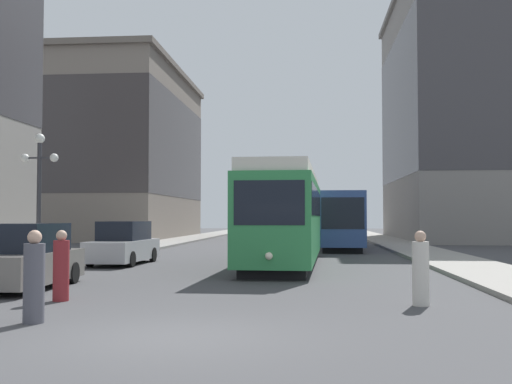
# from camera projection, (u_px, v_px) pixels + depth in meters

# --- Properties ---
(ground_plane) EXTENTS (200.00, 200.00, 0.00)m
(ground_plane) POSITION_uv_depth(u_px,v_px,m) (171.00, 337.00, 10.20)
(ground_plane) COLOR #424244
(sidewalk_left) EXTENTS (3.15, 120.00, 0.15)m
(sidewalk_left) POSITION_uv_depth(u_px,v_px,m) (180.00, 240.00, 50.76)
(sidewalk_left) COLOR gray
(sidewalk_left) RESTS_ON ground
(sidewalk_right) EXTENTS (3.15, 120.00, 0.15)m
(sidewalk_right) POSITION_uv_depth(u_px,v_px,m) (388.00, 241.00, 49.26)
(sidewalk_right) COLOR gray
(sidewalk_right) RESTS_ON ground
(streetcar) EXTENTS (3.09, 13.69, 3.89)m
(streetcar) POSITION_uv_depth(u_px,v_px,m) (286.00, 215.00, 25.65)
(streetcar) COLOR black
(streetcar) RESTS_ON ground
(transit_bus) EXTENTS (2.76, 12.24, 3.45)m
(transit_bus) POSITION_uv_depth(u_px,v_px,m) (339.00, 218.00, 39.04)
(transit_bus) COLOR black
(transit_bus) RESTS_ON ground
(parked_car_left_near) EXTENTS (2.00, 4.90, 1.82)m
(parked_car_left_near) POSITION_uv_depth(u_px,v_px,m) (124.00, 244.00, 26.11)
(parked_car_left_near) COLOR black
(parked_car_left_near) RESTS_ON ground
(parked_car_left_mid) EXTENTS (1.99, 4.62, 1.82)m
(parked_car_left_mid) POSITION_uv_depth(u_px,v_px,m) (26.00, 258.00, 17.15)
(parked_car_left_mid) COLOR black
(parked_car_left_mid) RESTS_ON ground
(pedestrian_crossing_near) EXTENTS (0.39, 0.39, 1.75)m
(pedestrian_crossing_near) POSITION_uv_depth(u_px,v_px,m) (34.00, 280.00, 11.59)
(pedestrian_crossing_near) COLOR #4C4C56
(pedestrian_crossing_near) RESTS_ON ground
(pedestrian_crossing_far) EXTENTS (0.38, 0.38, 1.68)m
(pedestrian_crossing_far) POSITION_uv_depth(u_px,v_px,m) (61.00, 268.00, 14.64)
(pedestrian_crossing_far) COLOR maroon
(pedestrian_crossing_far) RESTS_ON ground
(pedestrian_on_sidewalk) EXTENTS (0.38, 0.38, 1.69)m
(pedestrian_on_sidewalk) POSITION_uv_depth(u_px,v_px,m) (421.00, 271.00, 13.84)
(pedestrian_on_sidewalk) COLOR beige
(pedestrian_on_sidewalk) RESTS_ON ground
(lamp_post_left_near) EXTENTS (1.41, 0.36, 4.89)m
(lamp_post_left_near) POSITION_uv_depth(u_px,v_px,m) (39.00, 178.00, 22.32)
(lamp_post_left_near) COLOR #333338
(lamp_post_left_near) RESTS_ON sidewalk_left
(building_left_midblock) EXTENTS (14.16, 23.06, 15.98)m
(building_left_midblock) POSITION_uv_depth(u_px,v_px,m) (110.00, 153.00, 58.94)
(building_left_midblock) COLOR slate
(building_left_midblock) RESTS_ON ground
(building_right_corner) EXTENTS (12.74, 22.58, 21.87)m
(building_right_corner) POSITION_uv_depth(u_px,v_px,m) (466.00, 113.00, 54.68)
(building_right_corner) COLOR gray
(building_right_corner) RESTS_ON ground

